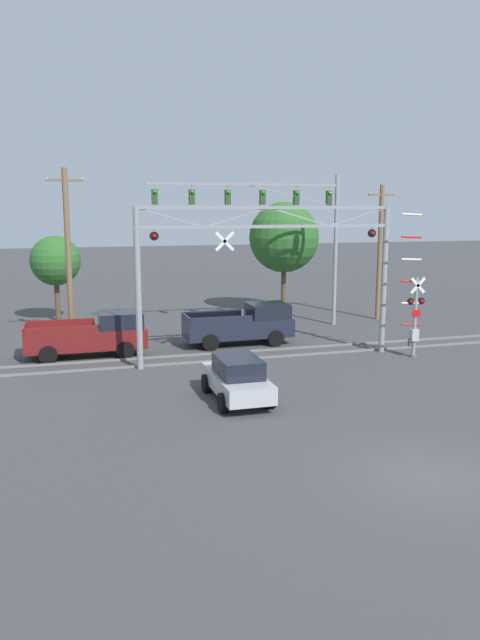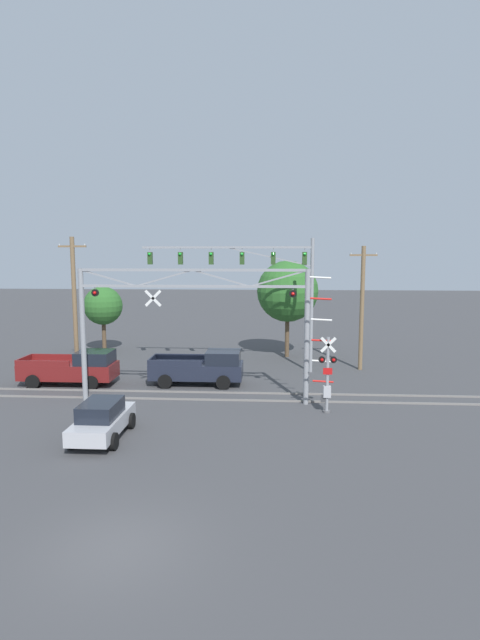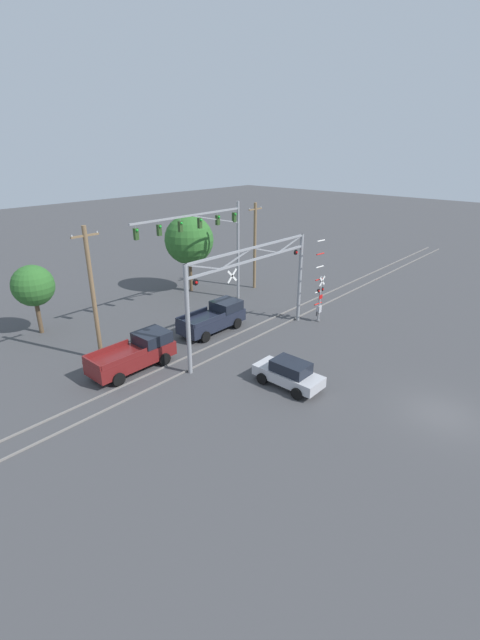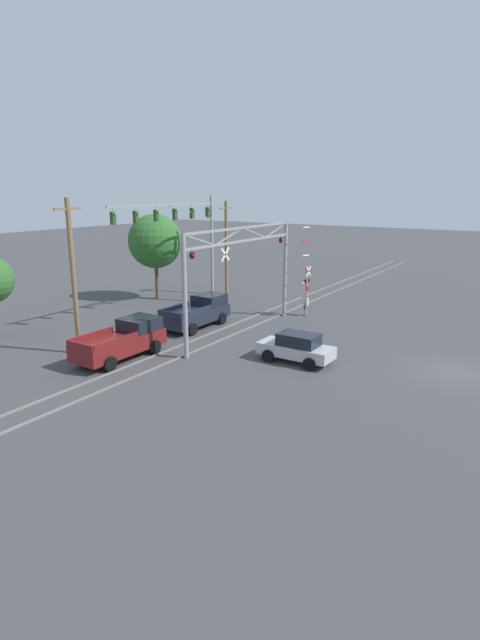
# 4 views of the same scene
# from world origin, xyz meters

# --- Properties ---
(ground_plane) EXTENTS (200.00, 200.00, 0.00)m
(ground_plane) POSITION_xyz_m (0.00, 0.00, 0.00)
(ground_plane) COLOR #424244
(rail_track_near) EXTENTS (80.00, 0.08, 0.10)m
(rail_track_near) POSITION_xyz_m (0.00, 13.56, 0.05)
(rail_track_near) COLOR gray
(rail_track_near) RESTS_ON ground_plane
(rail_track_far) EXTENTS (80.00, 0.08, 0.10)m
(rail_track_far) POSITION_xyz_m (0.00, 14.99, 0.05)
(rail_track_far) COLOR gray
(rail_track_far) RESTS_ON ground_plane
(crossing_gantry) EXTENTS (11.97, 0.29, 6.99)m
(crossing_gantry) POSITION_xyz_m (-0.01, 13.28, 4.57)
(crossing_gantry) COLOR gray
(crossing_gantry) RESTS_ON ground_plane
(crossing_signal_mast) EXTENTS (1.39, 0.35, 6.68)m
(crossing_signal_mast) POSITION_xyz_m (6.71, 11.91, 2.11)
(crossing_signal_mast) COLOR gray
(crossing_signal_mast) RESTS_ON ground_plane
(traffic_signal_span) EXTENTS (11.22, 0.39, 8.78)m
(traffic_signal_span) POSITION_xyz_m (3.57, 20.52, 6.29)
(traffic_signal_span) COLOR gray
(traffic_signal_span) RESTS_ON ground_plane
(pickup_truck_lead) EXTENTS (5.47, 2.31, 2.06)m
(pickup_truck_lead) POSITION_xyz_m (-0.10, 16.85, 1.02)
(pickup_truck_lead) COLOR #1E2333
(pickup_truck_lead) RESTS_ON ground_plane
(pickup_truck_following) EXTENTS (5.55, 2.31, 2.06)m
(pickup_truck_following) POSITION_xyz_m (-7.68, 16.31, 1.02)
(pickup_truck_following) COLOR maroon
(pickup_truck_following) RESTS_ON ground_plane
(sedan_waiting) EXTENTS (1.95, 4.16, 1.64)m
(sedan_waiting) POSITION_xyz_m (-3.03, 7.78, 0.83)
(sedan_waiting) COLOR #B7B7BC
(sedan_waiting) RESTS_ON ground_plane
(utility_pole_left) EXTENTS (1.80, 0.28, 8.83)m
(utility_pole_left) POSITION_xyz_m (-8.56, 19.04, 4.56)
(utility_pole_left) COLOR brown
(utility_pole_left) RESTS_ON ground_plane
(utility_pole_right) EXTENTS (1.80, 0.28, 8.28)m
(utility_pole_right) POSITION_xyz_m (10.06, 21.43, 4.28)
(utility_pole_right) COLOR brown
(utility_pole_right) RESTS_ON ground_plane
(background_tree_beyond_span) EXTENTS (4.59, 4.59, 7.29)m
(background_tree_beyond_span) POSITION_xyz_m (5.24, 25.47, 4.98)
(background_tree_beyond_span) COLOR brown
(background_tree_beyond_span) RESTS_ON ground_plane
(background_tree_far_left_verge) EXTENTS (3.03, 3.03, 5.24)m
(background_tree_far_left_verge) POSITION_xyz_m (-9.22, 26.35, 3.71)
(background_tree_far_left_verge) COLOR brown
(background_tree_far_left_verge) RESTS_ON ground_plane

